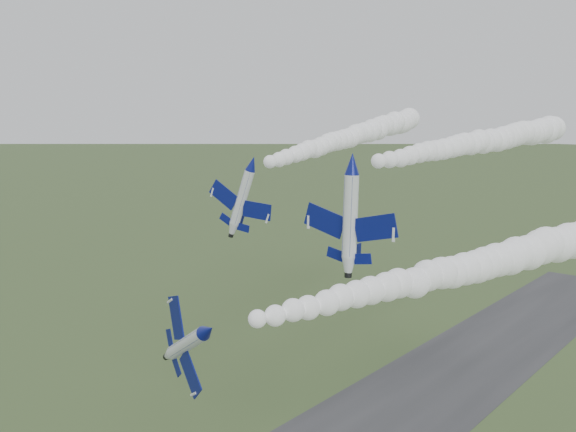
% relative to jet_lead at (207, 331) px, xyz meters
% --- Properties ---
extents(jet_lead, '(5.80, 11.99, 8.65)m').
position_rel_jet_lead_xyz_m(jet_lead, '(0.00, 0.00, 0.00)').
color(jet_lead, white).
extents(smoke_trail_jet_lead, '(22.32, 63.87, 5.39)m').
position_rel_jet_lead_xyz_m(smoke_trail_jet_lead, '(10.05, 33.58, 1.20)').
color(smoke_trail_jet_lead, white).
extents(jet_pair_left, '(9.14, 11.32, 3.74)m').
position_rel_jet_lead_xyz_m(jet_pair_left, '(-14.40, 21.59, 13.11)').
color(jet_pair_left, white).
extents(smoke_trail_jet_pair_left, '(20.64, 72.09, 4.86)m').
position_rel_jet_lead_xyz_m(smoke_trail_jet_pair_left, '(-23.72, 59.47, 15.46)').
color(smoke_trail_jet_pair_left, white).
extents(jet_pair_right, '(11.98, 14.34, 3.54)m').
position_rel_jet_lead_xyz_m(jet_pair_right, '(1.10, 21.26, 13.93)').
color(jet_pair_right, white).
extents(smoke_trail_jet_pair_right, '(9.73, 74.10, 4.95)m').
position_rel_jet_lead_xyz_m(smoke_trail_jet_pair_right, '(-0.30, 62.12, 15.01)').
color(smoke_trail_jet_pair_right, white).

